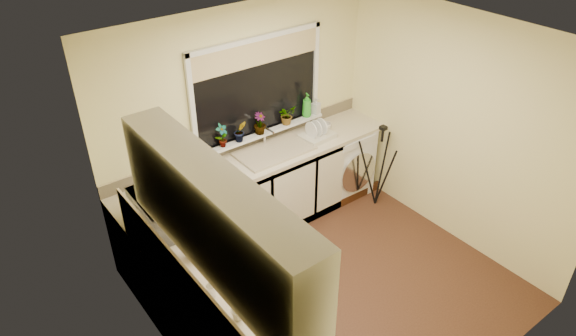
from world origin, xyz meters
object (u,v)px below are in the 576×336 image
Objects in this scene: plant_d at (287,115)px; cup_back at (326,127)px; washing_machine at (340,160)px; cup_left at (238,314)px; plant_b at (240,131)px; microwave at (163,211)px; kettle at (194,248)px; soap_bottle_green at (307,105)px; laptop at (205,174)px; steel_jar at (211,291)px; soap_bottle_clear at (316,106)px; dish_rack at (317,136)px; plant_a at (222,136)px; plant_c at (260,123)px; tripod at (379,166)px.

plant_d reaches higher than cup_back.
cup_left is (-2.53, -1.69, 0.51)m from washing_machine.
washing_machine is 1.48m from plant_b.
microwave reaches higher than washing_machine.
washing_machine is 4.77× the size of kettle.
soap_bottle_green is (2.10, 1.17, 0.20)m from kettle.
laptop is 3.77× the size of steel_jar.
plant_b is 0.92m from soap_bottle_green.
plant_b is 1.05m from soap_bottle_clear.
plant_a reaches higher than dish_rack.
soap_bottle_green is (-0.36, 0.22, 0.75)m from washing_machine.
laptop is 0.63m from plant_b.
washing_machine is at bearing -17.95° from plant_d.
plant_a is 0.21m from plant_b.
plant_b reaches higher than microwave.
washing_machine is at bearing 2.20° from dish_rack.
microwave is at bearing -160.30° from plant_d.
plant_d is at bearing 157.70° from cup_back.
plant_a is 2.73× the size of cup_left.
dish_rack is (1.41, -0.04, -0.04)m from laptop.
plant_c reaches higher than dish_rack.
plant_c is (-1.02, 0.21, 0.73)m from washing_machine.
kettle is at bearing -176.75° from microwave.
microwave reaches higher than laptop.
plant_d is at bearing 0.80° from plant_c.
soap_bottle_clear is at bearing -1.54° from soap_bottle_green.
cup_back is (1.62, 0.04, -0.02)m from laptop.
dish_rack is at bearing 31.96° from steel_jar.
washing_machine is at bearing -11.49° from plant_c.
microwave is at bearing -168.21° from washing_machine.
plant_b reaches higher than washing_machine.
plant_d is 0.77× the size of soap_bottle_green.
plant_d is (-0.23, 0.26, 0.23)m from dish_rack.
plant_b reaches higher than soap_bottle_clear.
plant_c is at bearing 170.21° from washing_machine.
microwave reaches higher than steel_jar.
kettle is 0.17× the size of tripod.
cup_back is (0.44, -0.18, -0.21)m from plant_d.
plant_b is at bearing 56.26° from cup_left.
cup_back is at bearing 102.66° from tripod.
steel_jar is at bearing 175.85° from microwave.
kettle is at bearing -150.90° from soap_bottle_green.
cup_back is at bearing 23.67° from kettle.
tripod is 5.58× the size of soap_bottle_clear.
soap_bottle_clear is (2.25, 0.66, 0.08)m from microwave.
dish_rack is 0.83m from tripod.
soap_bottle_green reaches higher than plant_c.
washing_machine is 3.36× the size of plant_a.
cup_back is at bearing -86.81° from soap_bottle_clear.
plant_c is (0.82, 0.21, 0.21)m from laptop.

